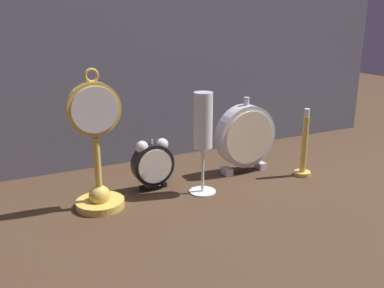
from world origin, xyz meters
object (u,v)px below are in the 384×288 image
at_px(champagne_flute, 203,128).
at_px(alarm_clock_twin_bell, 153,162).
at_px(brass_candlestick, 304,152).
at_px(pocket_watch_on_stand, 97,158).
at_px(mantel_clock_silver, 245,136).

bearing_deg(champagne_flute, alarm_clock_twin_bell, 144.11).
bearing_deg(alarm_clock_twin_bell, champagne_flute, -35.89).
bearing_deg(brass_candlestick, alarm_clock_twin_bell, 167.17).
relative_size(pocket_watch_on_stand, alarm_clock_twin_bell, 2.44).
bearing_deg(mantel_clock_silver, alarm_clock_twin_bell, -179.67).
relative_size(pocket_watch_on_stand, champagne_flute, 1.26).
relative_size(alarm_clock_twin_bell, brass_candlestick, 0.70).
bearing_deg(pocket_watch_on_stand, mantel_clock_silver, 6.36).
bearing_deg(champagne_flute, pocket_watch_on_stand, 173.54).
xyz_separation_m(champagne_flute, brass_candlestick, (0.28, -0.02, -0.09)).
distance_m(alarm_clock_twin_bell, mantel_clock_silver, 0.26).
relative_size(alarm_clock_twin_bell, mantel_clock_silver, 0.61).
height_order(pocket_watch_on_stand, champagne_flute, pocket_watch_on_stand).
xyz_separation_m(pocket_watch_on_stand, champagne_flute, (0.24, -0.03, 0.04)).
bearing_deg(brass_candlestick, champagne_flute, 176.61).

